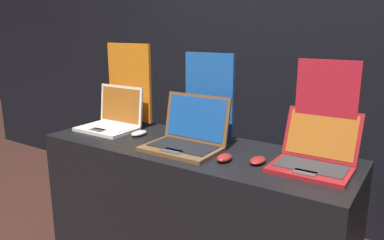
% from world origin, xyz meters
% --- Properties ---
extents(wall_back, '(8.00, 0.05, 2.80)m').
position_xyz_m(wall_back, '(0.00, 1.54, 1.40)').
color(wall_back, black).
rests_on(wall_back, ground_plane).
extents(display_counter, '(1.73, 0.59, 0.92)m').
position_xyz_m(display_counter, '(0.00, 0.29, 0.46)').
color(display_counter, black).
rests_on(display_counter, ground_plane).
extents(laptop_front, '(0.35, 0.28, 0.27)m').
position_xyz_m(laptop_front, '(-0.63, 0.33, 0.99)').
color(laptop_front, silver).
rests_on(laptop_front, display_counter).
extents(mouse_front, '(0.07, 0.12, 0.03)m').
position_xyz_m(mouse_front, '(-0.39, 0.31, 0.94)').
color(mouse_front, '#B2B2B7').
rests_on(mouse_front, display_counter).
extents(promo_stand_front, '(0.35, 0.07, 0.53)m').
position_xyz_m(promo_stand_front, '(-0.63, 0.50, 1.18)').
color(promo_stand_front, black).
rests_on(promo_stand_front, display_counter).
extents(laptop_middle, '(0.40, 0.32, 0.28)m').
position_xyz_m(laptop_middle, '(-0.01, 0.26, 0.99)').
color(laptop_middle, brown).
rests_on(laptop_middle, display_counter).
extents(mouse_middle, '(0.07, 0.10, 0.03)m').
position_xyz_m(mouse_middle, '(0.26, 0.19, 0.94)').
color(mouse_middle, maroon).
rests_on(mouse_middle, display_counter).
extents(promo_stand_middle, '(0.31, 0.07, 0.49)m').
position_xyz_m(promo_stand_middle, '(-0.01, 0.49, 1.16)').
color(promo_stand_middle, black).
rests_on(promo_stand_middle, display_counter).
extents(laptop_back, '(0.35, 0.34, 0.25)m').
position_xyz_m(laptop_back, '(0.64, 0.34, 0.98)').
color(laptop_back, maroon).
rests_on(laptop_back, display_counter).
extents(mouse_back, '(0.07, 0.11, 0.03)m').
position_xyz_m(mouse_back, '(0.40, 0.25, 0.94)').
color(mouse_back, maroon).
rests_on(mouse_back, display_counter).
extents(promo_stand_back, '(0.29, 0.07, 0.49)m').
position_xyz_m(promo_stand_back, '(0.64, 0.48, 1.16)').
color(promo_stand_back, black).
rests_on(promo_stand_back, display_counter).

